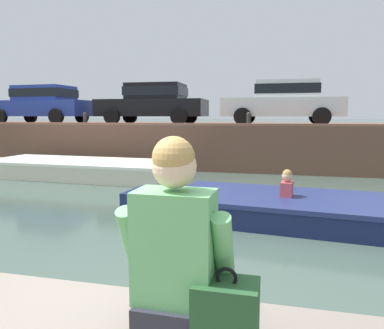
% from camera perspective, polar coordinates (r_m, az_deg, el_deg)
% --- Properties ---
extents(ground_plane, '(400.00, 400.00, 0.00)m').
position_cam_1_polar(ground_plane, '(7.44, 2.79, -7.16)').
color(ground_plane, '#42564C').
extents(far_quay_wall, '(60.00, 6.00, 1.54)m').
position_cam_1_polar(far_quay_wall, '(15.20, 8.57, 3.24)').
color(far_quay_wall, brown).
rests_on(far_quay_wall, ground).
extents(far_wall_coping, '(60.00, 0.24, 0.08)m').
position_cam_1_polar(far_wall_coping, '(12.30, 7.42, 6.05)').
color(far_wall_coping, brown).
rests_on(far_wall_coping, far_quay_wall).
extents(boat_moored_west_cream, '(7.04, 2.35, 0.52)m').
position_cam_1_polar(boat_moored_west_cream, '(12.01, -17.59, -0.60)').
color(boat_moored_west_cream, silver).
rests_on(boat_moored_west_cream, ground).
extents(motorboat_passing, '(7.02, 2.58, 0.93)m').
position_cam_1_polar(motorboat_passing, '(6.94, 18.95, -6.73)').
color(motorboat_passing, navy).
rests_on(motorboat_passing, ground).
extents(car_leftmost_blue, '(4.33, 2.10, 1.54)m').
position_cam_1_polar(car_leftmost_blue, '(16.97, -21.77, 8.70)').
color(car_leftmost_blue, '#233893').
rests_on(car_leftmost_blue, far_quay_wall).
extents(car_left_inner_black, '(4.19, 2.08, 1.54)m').
position_cam_1_polar(car_left_inner_black, '(14.71, -5.84, 9.45)').
color(car_left_inner_black, black).
rests_on(car_left_inner_black, far_quay_wall).
extents(car_centre_white, '(4.17, 1.95, 1.54)m').
position_cam_1_polar(car_centre_white, '(13.87, 13.79, 9.39)').
color(car_centre_white, white).
rests_on(car_centre_white, far_quay_wall).
extents(mooring_bollard_west, '(0.15, 0.15, 0.44)m').
position_cam_1_polar(mooring_bollard_west, '(14.20, -15.97, 6.82)').
color(mooring_bollard_west, '#2D2B28').
rests_on(mooring_bollard_west, far_quay_wall).
extents(mooring_bollard_mid, '(0.15, 0.15, 0.44)m').
position_cam_1_polar(mooring_bollard_mid, '(12.40, 8.64, 6.96)').
color(mooring_bollard_mid, '#2D2B28').
rests_on(mooring_bollard_mid, far_quay_wall).
extents(person_seated_right, '(0.53, 0.52, 0.97)m').
position_cam_1_polar(person_seated_right, '(1.82, -2.20, -14.57)').
color(person_seated_right, '#282833').
rests_on(person_seated_right, near_quay).
extents(backpack_on_ledge, '(0.28, 0.24, 0.41)m').
position_cam_1_polar(backpack_on_ledge, '(1.79, 5.24, -22.34)').
color(backpack_on_ledge, '#234C28').
rests_on(backpack_on_ledge, near_quay).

